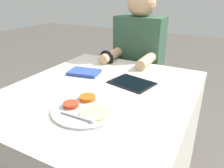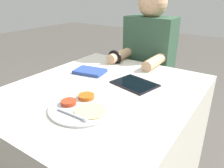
# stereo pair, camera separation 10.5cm
# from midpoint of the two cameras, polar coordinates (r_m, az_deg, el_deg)

# --- Properties ---
(dining_table) EXTENTS (0.93, 1.07, 0.76)m
(dining_table) POSITION_cam_midpoint_polar(r_m,az_deg,el_deg) (1.35, -4.94, -16.29)
(dining_table) COLOR beige
(dining_table) RESTS_ON ground_plane
(thali_tray) EXTENTS (0.30, 0.30, 0.03)m
(thali_tray) POSITION_cam_midpoint_polar(r_m,az_deg,el_deg) (0.96, -9.90, -6.30)
(thali_tray) COLOR #B7BABF
(thali_tray) RESTS_ON dining_table
(red_notebook) EXTENTS (0.21, 0.16, 0.02)m
(red_notebook) POSITION_cam_midpoint_polar(r_m,az_deg,el_deg) (1.37, -9.46, 2.95)
(red_notebook) COLOR silver
(red_notebook) RESTS_ON dining_table
(tablet_device) EXTENTS (0.26, 0.22, 0.01)m
(tablet_device) POSITION_cam_midpoint_polar(r_m,az_deg,el_deg) (1.21, 2.72, 0.27)
(tablet_device) COLOR black
(tablet_device) RESTS_ON dining_table
(person_diner) EXTENTS (0.37, 0.45, 1.26)m
(person_diner) POSITION_cam_midpoint_polar(r_m,az_deg,el_deg) (1.80, 5.07, 2.47)
(person_diner) COLOR black
(person_diner) RESTS_ON ground_plane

